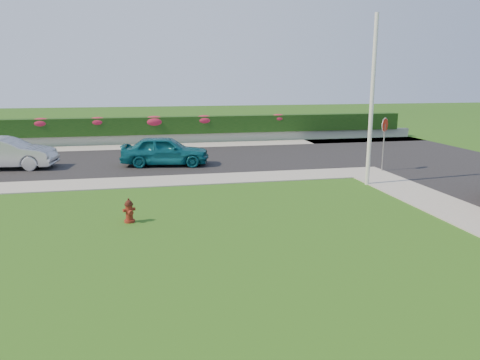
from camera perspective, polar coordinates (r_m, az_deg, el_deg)
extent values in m
plane|color=black|center=(11.20, 3.11, -9.61)|extent=(120.00, 120.00, 0.00)
cube|color=black|center=(24.49, -17.01, 2.06)|extent=(26.00, 8.00, 0.04)
cube|color=gray|center=(19.75, -21.11, -0.63)|extent=(24.00, 2.00, 0.04)
cube|color=gray|center=(21.76, 14.94, 0.94)|extent=(2.00, 2.00, 0.04)
cube|color=gray|center=(29.37, -8.37, 4.13)|extent=(34.00, 2.00, 0.04)
cube|color=gray|center=(30.82, -8.57, 5.03)|extent=(34.00, 0.40, 0.60)
cube|color=black|center=(30.82, -8.63, 6.62)|extent=(32.00, 0.90, 1.10)
cylinder|color=#520E0C|center=(14.27, -13.31, -4.88)|extent=(0.31, 0.31, 0.07)
cylinder|color=#520E0C|center=(14.19, -13.36, -3.83)|extent=(0.21, 0.21, 0.47)
cylinder|color=black|center=(14.13, -13.41, -2.91)|extent=(0.25, 0.25, 0.05)
sphere|color=black|center=(14.12, -13.42, -2.80)|extent=(0.21, 0.21, 0.21)
cylinder|color=black|center=(14.09, -13.44, -2.34)|extent=(0.06, 0.06, 0.06)
cylinder|color=#520E0C|center=(14.13, -13.90, -3.62)|extent=(0.12, 0.13, 0.10)
cylinder|color=#520E0C|center=(14.22, -12.86, -3.47)|extent=(0.12, 0.13, 0.10)
cylinder|color=#520E0C|center=(14.07, -13.17, -3.89)|extent=(0.17, 0.15, 0.14)
imported|color=#0C5362|center=(22.75, -9.12, 3.56)|extent=(4.37, 2.31, 1.42)
imported|color=#ABADB3|center=(24.18, -26.65, 2.95)|extent=(4.57, 2.06, 1.45)
cylinder|color=silver|center=(18.93, 15.77, 9.17)|extent=(0.16, 0.16, 6.55)
cylinder|color=slate|center=(22.07, 17.08, 3.76)|extent=(0.06, 0.06, 2.16)
cylinder|color=#B8100C|center=(21.95, 17.25, 6.43)|extent=(0.51, 0.41, 0.63)
cylinder|color=white|center=(21.95, 17.25, 6.43)|extent=(0.53, 0.43, 0.67)
ellipsoid|color=#C0213C|center=(31.24, -23.09, 6.39)|extent=(1.29, 0.83, 0.64)
ellipsoid|color=#C0213C|center=(30.77, -16.96, 6.78)|extent=(1.26, 0.81, 0.63)
ellipsoid|color=#C0213C|center=(30.66, -10.42, 7.02)|extent=(1.45, 0.93, 0.73)
ellipsoid|color=#C0213C|center=(30.90, -4.40, 7.28)|extent=(1.30, 0.84, 0.65)
ellipsoid|color=#C0213C|center=(31.94, 4.67, 7.49)|extent=(1.17, 0.75, 0.59)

